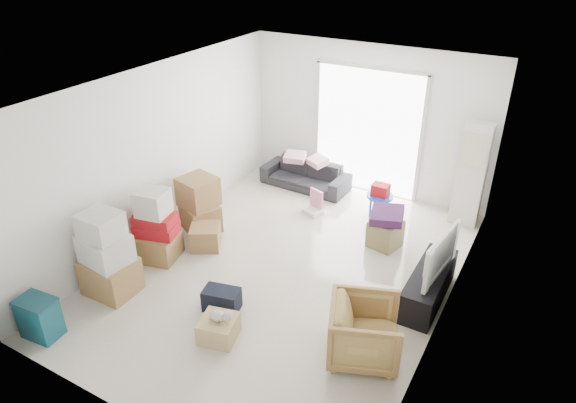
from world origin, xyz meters
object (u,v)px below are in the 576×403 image
Objects in this scene: wood_crate at (219,329)px; storage_bins at (39,318)px; tv_console at (429,285)px; kids_table at (380,194)px; armchair at (365,329)px; sofa at (305,171)px; ottoman at (385,234)px; television at (432,267)px; ac_tower at (471,175)px.

storage_bins is at bearing -151.92° from wood_crate.
tv_console is 2.29× the size of kids_table.
kids_table is (-1.37, 1.82, 0.19)m from tv_console.
armchair is 3.36m from kids_table.
sofa is at bearing 79.95° from storage_bins.
ottoman is at bearing 134.83° from tv_console.
ottoman is (2.95, 3.95, -0.05)m from storage_bins.
television is 1.26× the size of armchair.
tv_console is 1.44m from armchair.
ac_tower reaches higher than armchair.
kids_table is 3.85m from wood_crate.
ottoman is at bearing 70.43° from wood_crate.
sofa is at bearing 149.28° from ottoman.
ac_tower is at bearing 56.42° from ottoman.
ottoman is (2.03, -1.21, -0.11)m from sofa.
television reaches higher than storage_bins.
ottoman is at bearing 53.24° from storage_bins.
television is 1.73× the size of kids_table.
television reaches higher than tv_console.
armchair is (-0.36, -1.39, -0.11)m from television.
ottoman is (-0.95, 0.96, -0.01)m from tv_console.
ottoman is 3.11m from wood_crate.
television is at bearing -88.76° from ac_tower.
wood_crate is (-0.62, -3.79, -0.27)m from kids_table.
wood_crate is at bearing -99.29° from kids_table.
sofa is (-2.99, 2.17, -0.19)m from television.
armchair is at bearing -94.79° from ac_tower.
armchair reaches higher than wood_crate.
ottoman is 0.74× the size of kids_table.
armchair is at bearing 172.12° from television.
tv_console is (0.05, -2.32, -0.65)m from ac_tower.
armchair is at bearing -51.45° from sofa.
kids_table is (1.61, -0.35, 0.09)m from sofa.
tv_console is at bearing -33.89° from sofa.
wood_crate is at bearing -74.43° from sofa.
kids_table is (-1.01, 3.20, 0.01)m from armchair.
sofa is 3.85× the size of ottoman.
television is at bearing -33.89° from sofa.
wood_crate is (0.99, -4.14, -0.19)m from sofa.
tv_console is 1.35m from ottoman.
kids_table reaches higher than wood_crate.
storage_bins reaches higher than ottoman.
kids_table is at bearing 127.06° from tv_console.
tv_console reaches higher than ottoman.
ac_tower reaches higher than storage_bins.
ac_tower is 4.13× the size of wood_crate.
ac_tower is 1.05× the size of sofa.
television is (0.00, 0.00, 0.29)m from tv_console.
storage_bins is (-3.85, -5.30, -0.60)m from ac_tower.
ottoman is 1.02× the size of wood_crate.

